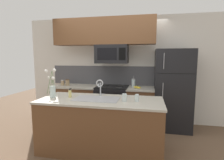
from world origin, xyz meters
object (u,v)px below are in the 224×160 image
Objects in this scene: microwave at (112,54)px; storage_jar_tall at (63,83)px; refrigerator at (172,90)px; drinking_glass at (124,98)px; french_press at (133,83)px; spare_glass at (137,98)px; banana_bunch at (137,87)px; flower_vase at (52,89)px; stove_range at (112,105)px; sink_faucet at (100,85)px; dish_soap_bottle at (70,94)px; storage_jar_medium at (67,83)px.

storage_jar_tall is at bearing -179.51° from microwave.
refrigerator is 14.46× the size of drinking_glass.
french_press reaches higher than spare_glass.
microwave reaches higher than spare_glass.
flower_vase is (-1.41, -1.21, 0.13)m from banana_bunch.
microwave is (0.00, -0.02, 1.22)m from stove_range.
french_press is (0.50, 0.08, -0.68)m from microwave.
spare_glass reaches higher than banana_bunch.
sink_faucet is 2.58× the size of spare_glass.
banana_bunch is at bearing 57.90° from sink_faucet.
french_press is 1.21m from sink_faucet.
drinking_glass is at bearing -4.68° from dish_soap_bottle.
banana_bunch is at bearing -0.87° from storage_jar_tall.
refrigerator reaches higher than storage_jar_medium.
refrigerator is 0.89m from french_press.
storage_jar_tall is 2.15m from drinking_glass.
french_press is at bearing 88.74° from drinking_glass.
stove_range is 1.25m from storage_jar_medium.
banana_bunch is (-0.78, -0.08, 0.04)m from refrigerator.
drinking_glass is (0.47, -1.29, -0.71)m from microwave.
storage_jar_medium is at bearing -178.78° from refrigerator.
storage_jar_tall is 0.52× the size of french_press.
stove_range is at bearing 174.25° from banana_bunch.
sink_faucet is at bearing -122.10° from banana_bunch.
flower_vase is at bearing -75.64° from storage_jar_medium.
storage_jar_medium reaches higher than stove_range.
stove_range is at bearing 67.60° from dish_soap_bottle.
drinking_glass is (1.60, -1.27, -0.02)m from storage_jar_medium.
spare_glass is at bearing -86.65° from banana_bunch.
storage_jar_tall is 2.30m from spare_glass.
sink_faucet reaches higher than storage_jar_tall.
storage_jar_medium is at bearing -0.79° from storage_jar_tall.
dish_soap_bottle is (-0.51, -1.23, 0.52)m from stove_range.
refrigerator is at bearing 1.70° from microwave.
refrigerator is 2.51m from storage_jar_medium.
storage_jar_tall is (-1.26, -0.03, 0.52)m from stove_range.
microwave is at bearing -170.80° from french_press.
storage_jar_medium is at bearing 141.51° from drinking_glass.
dish_soap_bottle is 0.32m from flower_vase.
dish_soap_bottle is at bearing -57.61° from storage_jar_tall.
storage_jar_medium is 0.82× the size of banana_bunch.
flower_vase is (-1.32, -1.33, 0.06)m from french_press.
french_press is 1.62× the size of dish_soap_bottle.
storage_jar_medium is (-2.51, -0.05, 0.09)m from refrigerator.
storage_jar_tall is at bearing 109.94° from flower_vase.
banana_bunch is 0.71× the size of french_press.
sink_faucet is at bearing -142.92° from refrigerator.
dish_soap_bottle reaches higher than spare_glass.
storage_jar_tall is 1.86m from banana_bunch.
microwave is at bearing -178.30° from refrigerator.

